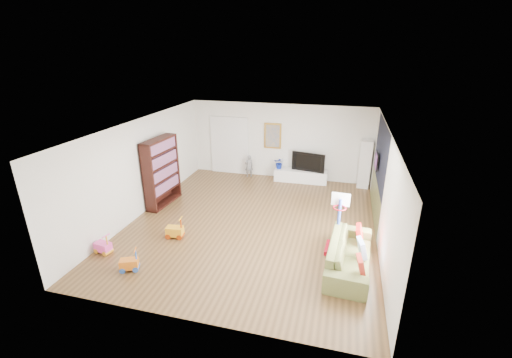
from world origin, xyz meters
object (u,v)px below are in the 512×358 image
(bookshelf, at_px, (162,172))
(basketball_hoop, at_px, (338,224))
(media_console, at_px, (301,176))
(sofa, at_px, (350,254))

(bookshelf, xyz_separation_m, basketball_hoop, (5.24, -1.37, -0.32))
(media_console, height_order, bookshelf, bookshelf)
(media_console, bearing_deg, bookshelf, -143.88)
(bookshelf, relative_size, basketball_hoop, 1.46)
(media_console, relative_size, sofa, 0.84)
(sofa, height_order, basketball_hoop, basketball_hoop)
(bookshelf, distance_m, basketball_hoop, 5.43)
(bookshelf, xyz_separation_m, sofa, (5.54, -1.95, -0.71))
(media_console, relative_size, basketball_hoop, 1.32)
(media_console, bearing_deg, basketball_hoop, -72.69)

